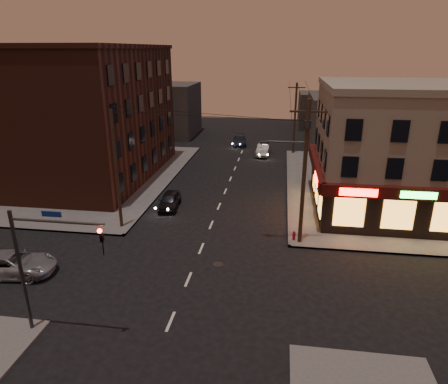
% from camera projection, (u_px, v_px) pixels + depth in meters
% --- Properties ---
extents(ground, '(120.00, 120.00, 0.00)m').
position_uv_depth(ground, '(188.00, 279.00, 24.09)').
color(ground, black).
rests_on(ground, ground).
extents(sidewalk_ne, '(24.00, 28.00, 0.15)m').
position_uv_depth(sidewalk_ne, '(410.00, 189.00, 39.33)').
color(sidewalk_ne, '#514F4C').
rests_on(sidewalk_ne, ground).
extents(sidewalk_nw, '(24.00, 28.00, 0.15)m').
position_uv_depth(sidewalk_nw, '(68.00, 174.00, 44.18)').
color(sidewalk_nw, '#514F4C').
rests_on(sidewalk_nw, ground).
extents(pizza_building, '(15.85, 12.85, 10.50)m').
position_uv_depth(pizza_building, '(413.00, 150.00, 32.64)').
color(pizza_building, gray).
rests_on(pizza_building, sidewalk_ne).
extents(brick_apartment, '(12.00, 20.00, 13.00)m').
position_uv_depth(brick_apartment, '(92.00, 115.00, 41.49)').
color(brick_apartment, '#462116').
rests_on(brick_apartment, sidewalk_nw).
extents(bg_building_ne_a, '(10.00, 12.00, 7.00)m').
position_uv_depth(bg_building_ne_a, '(345.00, 121.00, 56.41)').
color(bg_building_ne_a, '#3F3D3A').
rests_on(bg_building_ne_a, ground).
extents(bg_building_nw, '(9.00, 10.00, 8.00)m').
position_uv_depth(bg_building_nw, '(168.00, 110.00, 63.60)').
color(bg_building_nw, '#3F3D3A').
rests_on(bg_building_nw, ground).
extents(bg_building_ne_b, '(8.00, 8.00, 6.00)m').
position_uv_depth(bg_building_ne_b, '(322.00, 110.00, 69.89)').
color(bg_building_ne_b, '#3F3D3A').
rests_on(bg_building_ne_b, ground).
extents(utility_pole_main, '(4.20, 0.44, 10.00)m').
position_uv_depth(utility_pole_main, '(303.00, 166.00, 26.64)').
color(utility_pole_main, '#382619').
rests_on(utility_pole_main, sidewalk_ne).
extents(utility_pole_far, '(0.26, 0.26, 9.00)m').
position_uv_depth(utility_pole_far, '(295.00, 119.00, 51.40)').
color(utility_pole_far, '#382619').
rests_on(utility_pole_far, sidewalk_ne).
extents(utility_pole_west, '(0.24, 0.24, 9.00)m').
position_uv_depth(utility_pole_west, '(116.00, 170.00, 29.49)').
color(utility_pole_west, '#382619').
rests_on(utility_pole_west, sidewalk_nw).
extents(traffic_signal, '(4.49, 0.32, 6.47)m').
position_uv_depth(traffic_signal, '(39.00, 257.00, 18.21)').
color(traffic_signal, '#333538').
rests_on(traffic_signal, ground).
extents(suv_cross, '(5.44, 2.98, 1.44)m').
position_uv_depth(suv_cross, '(12.00, 264.00, 24.41)').
color(suv_cross, gray).
rests_on(suv_cross, ground).
extents(sedan_near, '(1.93, 4.09, 1.35)m').
position_uv_depth(sedan_near, '(170.00, 200.00, 34.78)').
color(sedan_near, black).
rests_on(sedan_near, ground).
extents(sedan_mid, '(1.81, 4.52, 1.46)m').
position_uv_depth(sedan_mid, '(263.00, 150.00, 51.98)').
color(sedan_mid, gray).
rests_on(sedan_mid, ground).
extents(sedan_far, '(2.39, 4.81, 1.34)m').
position_uv_depth(sedan_far, '(240.00, 140.00, 57.60)').
color(sedan_far, '#182031').
rests_on(sedan_far, ground).
extents(fire_hydrant, '(0.31, 0.31, 0.69)m').
position_uv_depth(fire_hydrant, '(294.00, 235.00, 28.64)').
color(fire_hydrant, maroon).
rests_on(fire_hydrant, sidewalk_ne).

